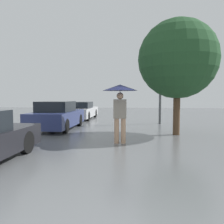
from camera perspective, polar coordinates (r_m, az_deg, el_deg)
pedestrian at (r=7.28m, az=2.11°, el=4.15°), size 1.16×1.16×1.97m
parked_car_middle at (r=10.97m, az=-14.09°, el=-1.04°), size 1.73×3.93×1.35m
parked_car_farthest at (r=15.72m, az=-7.99°, el=0.33°), size 1.66×4.36×1.22m
tree at (r=9.45m, az=16.77°, el=13.03°), size 3.19×3.19×4.68m
street_lamp at (r=13.02m, az=12.56°, el=10.04°), size 0.40×0.40×4.33m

